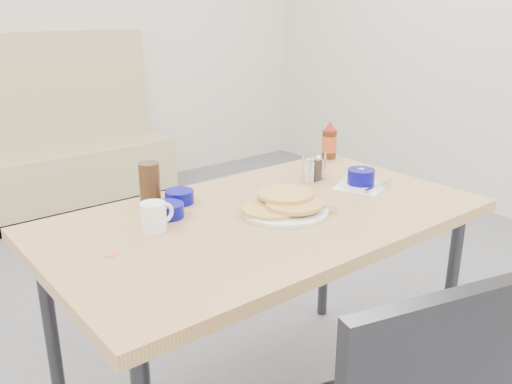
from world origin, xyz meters
TOP-DOWN VIEW (x-y plane):
  - wall_back at (0.00, 2.97)m, footprint 5.00×0.06m
  - booth_bench at (0.00, 2.78)m, footprint 1.90×0.56m
  - dining_table at (0.00, 0.25)m, footprint 1.40×0.80m
  - pancake_plate at (0.06, 0.22)m, footprint 0.28×0.28m
  - coffee_mug at (-0.34, 0.35)m, footprint 0.11×0.08m
  - grits_setting at (0.44, 0.24)m, footprint 0.23×0.21m
  - creamer_bowl at (-0.26, 0.42)m, footprint 0.10×0.10m
  - butter_bowl at (-0.16, 0.51)m, footprint 0.10×0.10m
  - amber_tumbler at (-0.23, 0.59)m, footprint 0.08×0.08m
  - condiment_caddy at (0.36, 0.40)m, footprint 0.09×0.06m
  - syrup_bottle at (0.64, 0.59)m, footprint 0.06×0.06m
  - sugar_wrapper at (-0.52, 0.27)m, footprint 0.04×0.04m

SIDE VIEW (x-z plane):
  - booth_bench at x=0.00m, z-range -0.26..0.96m
  - dining_table at x=0.00m, z-range 0.32..1.08m
  - sugar_wrapper at x=-0.52m, z-range 0.76..0.76m
  - pancake_plate at x=0.06m, z-range 0.76..0.81m
  - butter_bowl at x=-0.16m, z-range 0.76..0.80m
  - creamer_bowl at x=-0.26m, z-range 0.76..0.80m
  - grits_setting at x=0.44m, z-range 0.75..0.82m
  - condiment_caddy at x=0.36m, z-range 0.74..0.86m
  - coffee_mug at x=-0.34m, z-range 0.76..0.85m
  - amber_tumbler at x=-0.23m, z-range 0.76..0.89m
  - syrup_bottle at x=0.64m, z-range 0.75..0.91m
  - wall_back at x=0.00m, z-range 0.00..2.80m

